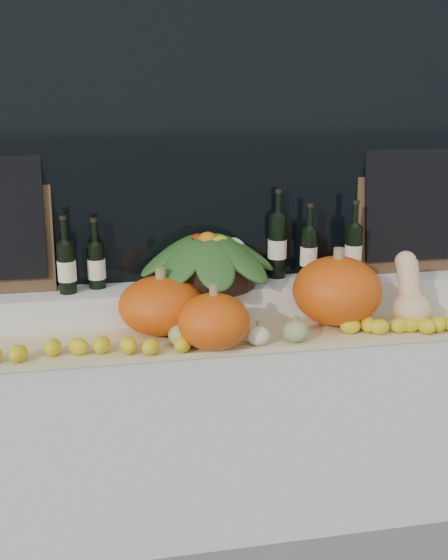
{
  "coord_description": "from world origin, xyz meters",
  "views": [
    {
      "loc": [
        -0.43,
        -0.89,
        1.82
      ],
      "look_at": [
        0.0,
        1.45,
        1.12
      ],
      "focal_mm": 40.0,
      "sensor_mm": 36.0,
      "label": 1
    }
  ],
  "objects_px": {
    "pumpkin_right": "(337,291)",
    "butternut_squash": "(410,296)",
    "wine_bottle_tall": "(277,246)",
    "pumpkin_left": "(162,305)",
    "produce_bowl": "(208,259)"
  },
  "relations": [
    {
      "from": "pumpkin_left",
      "to": "wine_bottle_tall",
      "type": "height_order",
      "value": "wine_bottle_tall"
    },
    {
      "from": "wine_bottle_tall",
      "to": "butternut_squash",
      "type": "bearing_deg",
      "value": -34.76
    },
    {
      "from": "pumpkin_left",
      "to": "wine_bottle_tall",
      "type": "bearing_deg",
      "value": 24.36
    },
    {
      "from": "pumpkin_left",
      "to": "butternut_squash",
      "type": "bearing_deg",
      "value": -5.07
    },
    {
      "from": "butternut_squash",
      "to": "produce_bowl",
      "type": "relative_size",
      "value": 0.48
    },
    {
      "from": "pumpkin_right",
      "to": "produce_bowl",
      "type": "distance_m",
      "value": 0.56
    },
    {
      "from": "pumpkin_right",
      "to": "butternut_squash",
      "type": "relative_size",
      "value": 1.24
    },
    {
      "from": "pumpkin_left",
      "to": "pumpkin_right",
      "type": "relative_size",
      "value": 0.93
    },
    {
      "from": "butternut_squash",
      "to": "wine_bottle_tall",
      "type": "bearing_deg",
      "value": 145.24
    },
    {
      "from": "produce_bowl",
      "to": "wine_bottle_tall",
      "type": "height_order",
      "value": "wine_bottle_tall"
    },
    {
      "from": "butternut_squash",
      "to": "wine_bottle_tall",
      "type": "relative_size",
      "value": 0.75
    },
    {
      "from": "butternut_squash",
      "to": "produce_bowl",
      "type": "bearing_deg",
      "value": 161.38
    },
    {
      "from": "pumpkin_right",
      "to": "butternut_squash",
      "type": "bearing_deg",
      "value": -12.55
    },
    {
      "from": "pumpkin_left",
      "to": "wine_bottle_tall",
      "type": "xyz_separation_m",
      "value": [
        0.54,
        0.25,
        0.17
      ]
    },
    {
      "from": "pumpkin_right",
      "to": "produce_bowl",
      "type": "xyz_separation_m",
      "value": [
        -0.51,
        0.21,
        0.11
      ]
    }
  ]
}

